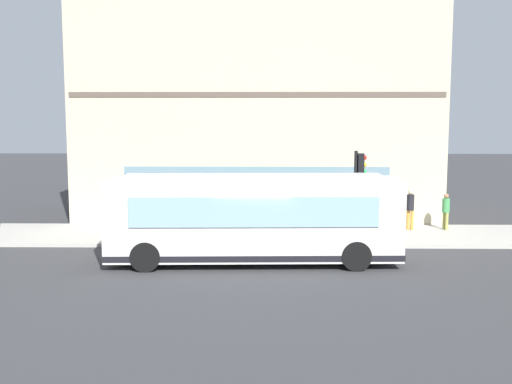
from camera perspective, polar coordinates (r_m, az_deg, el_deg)
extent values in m
plane|color=#38383A|center=(22.02, -0.25, -6.53)|extent=(120.00, 120.00, 0.00)
cube|color=#B2ADA3|center=(26.73, -0.03, -3.92)|extent=(4.47, 40.00, 0.15)
cube|color=beige|center=(32.38, 0.16, 7.65)|extent=(7.83, 17.27, 10.98)
cube|color=brown|center=(28.63, 0.05, 8.81)|extent=(0.36, 16.92, 0.24)
cube|color=slate|center=(28.74, 0.05, -0.06)|extent=(0.12, 12.09, 2.40)
cube|color=silver|center=(21.85, -0.22, -2.36)|extent=(2.84, 10.08, 2.70)
cube|color=silver|center=(21.66, -0.22, 1.32)|extent=(2.43, 9.07, 0.12)
cube|color=#8CB2C6|center=(22.28, -13.14, -1.19)|extent=(2.20, 0.15, 1.20)
cube|color=#8CB2C6|center=(23.04, -0.26, -0.85)|extent=(0.34, 8.20, 1.00)
cube|color=#8CB2C6|center=(20.53, -0.17, -1.84)|extent=(0.34, 8.20, 1.00)
cube|color=black|center=(22.07, -0.22, -5.36)|extent=(2.88, 10.12, 0.20)
cylinder|color=black|center=(23.42, -9.13, -4.54)|extent=(0.33, 1.01, 1.00)
cylinder|color=black|center=(21.19, -10.00, -5.80)|extent=(0.33, 1.01, 1.00)
cylinder|color=black|center=(23.47, 8.10, -4.50)|extent=(0.33, 1.01, 1.00)
cylinder|color=black|center=(21.26, 9.08, -5.74)|extent=(0.33, 1.01, 1.00)
cylinder|color=black|center=(25.13, 8.98, -0.39)|extent=(0.14, 0.14, 3.60)
cube|color=black|center=(25.02, 9.47, 2.45)|extent=(0.32, 0.24, 0.90)
sphere|color=red|center=(25.02, 9.78, 3.08)|extent=(0.20, 0.20, 0.20)
sphere|color=yellow|center=(25.04, 9.77, 2.45)|extent=(0.20, 0.20, 0.20)
sphere|color=green|center=(25.07, 9.75, 1.81)|extent=(0.20, 0.20, 0.20)
cylinder|color=yellow|center=(25.60, 2.93, -3.63)|extent=(0.24, 0.24, 0.55)
sphere|color=yellow|center=(25.53, 2.94, -2.85)|extent=(0.22, 0.22, 0.22)
cylinder|color=yellow|center=(25.59, 3.32, -3.52)|extent=(0.10, 0.12, 0.10)
cylinder|color=yellow|center=(25.75, 2.92, -3.45)|extent=(0.12, 0.10, 0.10)
cylinder|color=#99994C|center=(28.78, 16.68, -2.50)|extent=(0.14, 0.14, 0.77)
cylinder|color=#99994C|center=(28.64, 16.89, -2.55)|extent=(0.14, 0.14, 0.77)
cylinder|color=#3F8C4C|center=(28.60, 16.84, -1.16)|extent=(0.32, 0.32, 0.61)
sphere|color=#9E704C|center=(28.55, 16.87, -0.35)|extent=(0.21, 0.21, 0.21)
cylinder|color=gold|center=(28.26, 13.94, -2.49)|extent=(0.14, 0.14, 0.86)
cylinder|color=gold|center=(28.32, 13.61, -2.46)|extent=(0.14, 0.14, 0.86)
cylinder|color=black|center=(28.17, 13.82, -0.93)|extent=(0.32, 0.32, 0.68)
sphere|color=beige|center=(28.12, 13.85, -0.01)|extent=(0.23, 0.23, 0.23)
cylinder|color=gold|center=(28.37, 10.38, -2.43)|extent=(0.14, 0.14, 0.78)
cylinder|color=gold|center=(28.33, 10.03, -2.44)|extent=(0.14, 0.14, 0.78)
cylinder|color=gold|center=(28.24, 10.24, -1.03)|extent=(0.32, 0.32, 0.62)
sphere|color=brown|center=(28.19, 10.25, -0.19)|extent=(0.21, 0.21, 0.21)
cube|color=#BF3F19|center=(26.62, -11.56, -2.97)|extent=(0.44, 0.40, 0.90)
cube|color=#8CB2C6|center=(26.54, -11.13, -2.59)|extent=(0.35, 0.03, 0.30)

